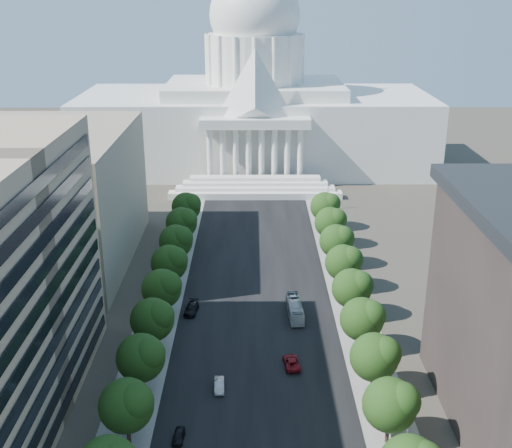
{
  "coord_description": "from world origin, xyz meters",
  "views": [
    {
      "loc": [
        -0.64,
        -37.36,
        59.82
      ],
      "look_at": [
        -0.09,
        78.82,
        16.66
      ],
      "focal_mm": 45.0,
      "sensor_mm": 36.0,
      "label": 1
    }
  ],
  "objects_px": {
    "car_silver": "(219,385)",
    "city_bus": "(295,308)",
    "car_red": "(292,362)",
    "car_dark_a": "(179,436)",
    "car_dark_b": "(191,309)"
  },
  "relations": [
    {
      "from": "car_dark_a",
      "to": "city_bus",
      "type": "relative_size",
      "value": 0.35
    },
    {
      "from": "car_dark_b",
      "to": "city_bus",
      "type": "bearing_deg",
      "value": 2.62
    },
    {
      "from": "car_silver",
      "to": "car_dark_b",
      "type": "bearing_deg",
      "value": 101.83
    },
    {
      "from": "city_bus",
      "to": "car_silver",
      "type": "bearing_deg",
      "value": -121.97
    },
    {
      "from": "car_dark_a",
      "to": "car_dark_b",
      "type": "relative_size",
      "value": 0.67
    },
    {
      "from": "car_dark_b",
      "to": "car_dark_a",
      "type": "bearing_deg",
      "value": -81.23
    },
    {
      "from": "car_dark_a",
      "to": "car_silver",
      "type": "height_order",
      "value": "car_silver"
    },
    {
      "from": "car_dark_a",
      "to": "city_bus",
      "type": "height_order",
      "value": "city_bus"
    },
    {
      "from": "car_silver",
      "to": "car_dark_b",
      "type": "xyz_separation_m",
      "value": [
        -6.69,
        25.57,
        0.09
      ]
    },
    {
      "from": "car_silver",
      "to": "car_red",
      "type": "relative_size",
      "value": 0.81
    },
    {
      "from": "car_silver",
      "to": "car_red",
      "type": "height_order",
      "value": "car_red"
    },
    {
      "from": "car_dark_a",
      "to": "car_red",
      "type": "xyz_separation_m",
      "value": [
        16.92,
        18.55,
        0.12
      ]
    },
    {
      "from": "car_red",
      "to": "car_dark_a",
      "type": "bearing_deg",
      "value": 41.82
    },
    {
      "from": "car_silver",
      "to": "city_bus",
      "type": "height_order",
      "value": "city_bus"
    },
    {
      "from": "car_dark_a",
      "to": "car_silver",
      "type": "distance_m",
      "value": 13.07
    }
  ]
}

